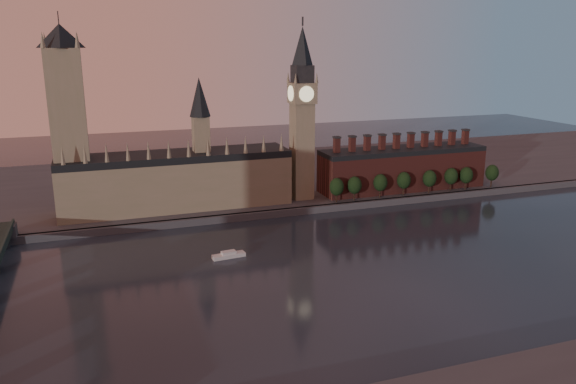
% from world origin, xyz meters
% --- Properties ---
extents(ground, '(900.00, 900.00, 0.00)m').
position_xyz_m(ground, '(0.00, 0.00, 0.00)').
color(ground, black).
rests_on(ground, ground).
extents(north_bank, '(900.00, 182.00, 4.00)m').
position_xyz_m(north_bank, '(0.00, 178.04, 2.00)').
color(north_bank, '#424246').
rests_on(north_bank, ground).
extents(palace_of_westminster, '(130.00, 30.30, 74.00)m').
position_xyz_m(palace_of_westminster, '(-64.41, 114.91, 21.63)').
color(palace_of_westminster, '#82715C').
rests_on(palace_of_westminster, north_bank).
extents(victoria_tower, '(24.00, 24.00, 108.00)m').
position_xyz_m(victoria_tower, '(-120.00, 115.00, 59.09)').
color(victoria_tower, '#82715C').
rests_on(victoria_tower, north_bank).
extents(big_ben, '(15.00, 15.00, 107.00)m').
position_xyz_m(big_ben, '(10.00, 110.00, 56.83)').
color(big_ben, '#82715C').
rests_on(big_ben, north_bank).
extents(chimney_block, '(110.00, 25.00, 37.00)m').
position_xyz_m(chimney_block, '(80.00, 110.00, 17.82)').
color(chimney_block, maroon).
rests_on(chimney_block, north_bank).
extents(embankment_tree_0, '(8.60, 8.60, 14.88)m').
position_xyz_m(embankment_tree_0, '(26.28, 93.85, 13.47)').
color(embankment_tree_0, black).
rests_on(embankment_tree_0, north_bank).
extents(embankment_tree_1, '(8.60, 8.60, 14.88)m').
position_xyz_m(embankment_tree_1, '(38.15, 94.05, 13.47)').
color(embankment_tree_1, black).
rests_on(embankment_tree_1, north_bank).
extents(embankment_tree_2, '(8.60, 8.60, 14.88)m').
position_xyz_m(embankment_tree_2, '(55.94, 94.59, 13.47)').
color(embankment_tree_2, black).
rests_on(embankment_tree_2, north_bank).
extents(embankment_tree_3, '(8.60, 8.60, 14.88)m').
position_xyz_m(embankment_tree_3, '(72.71, 95.08, 13.47)').
color(embankment_tree_3, black).
rests_on(embankment_tree_3, north_bank).
extents(embankment_tree_4, '(8.60, 8.60, 14.88)m').
position_xyz_m(embankment_tree_4, '(90.65, 94.04, 13.47)').
color(embankment_tree_4, black).
rests_on(embankment_tree_4, north_bank).
extents(embankment_tree_5, '(8.60, 8.60, 14.88)m').
position_xyz_m(embankment_tree_5, '(107.44, 95.06, 13.47)').
color(embankment_tree_5, black).
rests_on(embankment_tree_5, north_bank).
extents(embankment_tree_6, '(8.60, 8.60, 14.88)m').
position_xyz_m(embankment_tree_6, '(118.36, 94.19, 13.47)').
color(embankment_tree_6, black).
rests_on(embankment_tree_6, north_bank).
extents(embankment_tree_7, '(8.60, 8.60, 14.88)m').
position_xyz_m(embankment_tree_7, '(139.09, 94.79, 13.47)').
color(embankment_tree_7, black).
rests_on(embankment_tree_7, north_bank).
extents(river_boat, '(15.84, 6.09, 3.09)m').
position_xyz_m(river_boat, '(-53.58, 36.88, 1.18)').
color(river_boat, '#BCBCBC').
rests_on(river_boat, ground).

